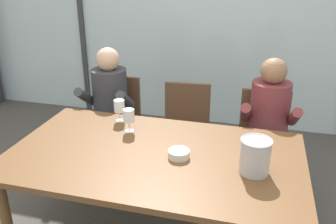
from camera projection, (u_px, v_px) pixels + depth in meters
ground at (185, 169)px, 3.52m from camera, size 14.00×14.00×0.00m
window_glass_panel at (209, 16)px, 4.07m from camera, size 7.13×0.03×2.60m
window_mullion_left at (81, 12)px, 4.43m from camera, size 0.06×0.06×2.60m
hillside_vineyard at (235, 13)px, 7.41m from camera, size 13.13×2.40×1.77m
dining_table at (155, 162)px, 2.37m from camera, size 1.93×1.10×0.73m
chair_near_curtain at (116, 115)px, 3.48m from camera, size 0.44×0.44×0.87m
chair_left_of_center at (185, 125)px, 3.28m from camera, size 0.48×0.48×0.87m
chair_center at (263, 134)px, 3.10m from camera, size 0.46×0.46×0.87m
person_charcoal_jacket at (108, 105)px, 3.26m from camera, size 0.48×0.62×1.19m
person_maroon_top at (268, 121)px, 2.93m from camera, size 0.47×0.62×1.19m
ice_bucket_primary at (255, 156)px, 2.10m from camera, size 0.19×0.19×0.22m
tasting_bowl at (179, 154)px, 2.29m from camera, size 0.14×0.14×0.05m
wine_glass_by_left_taster at (129, 117)px, 2.60m from camera, size 0.08×0.08×0.17m
wine_glass_near_bucket at (119, 107)px, 2.78m from camera, size 0.08×0.08×0.17m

